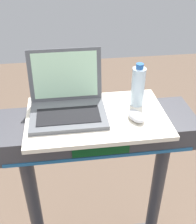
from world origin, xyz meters
TOP-DOWN VIEW (x-y plane):
  - desk_board at (0.00, 0.70)m, footprint 0.61×0.39m
  - laptop at (-0.12, 0.75)m, footprint 0.33×0.28m
  - computer_mouse at (0.16, 0.65)m, footprint 0.08×0.11m
  - water_bottle at (0.20, 0.77)m, footprint 0.06×0.06m

SIDE VIEW (x-z plane):
  - desk_board at x=0.00m, z-range 1.11..1.13m
  - computer_mouse at x=0.16m, z-range 1.13..1.16m
  - laptop at x=-0.12m, z-range 1.05..1.31m
  - water_bottle at x=0.20m, z-range 1.12..1.33m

